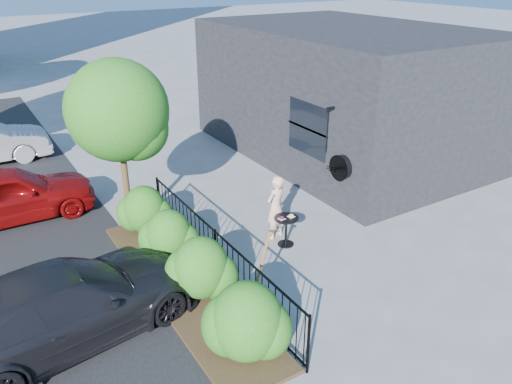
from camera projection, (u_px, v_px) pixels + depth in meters
ground at (278, 256)px, 10.73m from camera, size 120.00×120.00×0.00m
shop_building at (343, 91)px, 15.99m from camera, size 6.22×9.00×4.00m
fence at (216, 254)px, 9.78m from camera, size 0.05×6.05×1.10m
planting_bed at (185, 287)px, 9.67m from camera, size 1.30×6.00×0.08m
shrubs at (185, 254)px, 9.51m from camera, size 1.10×5.60×1.24m
patio_tree at (122, 117)px, 10.64m from camera, size 2.20×2.20×3.94m
cafe_table at (286, 226)px, 10.98m from camera, size 0.54×0.54×0.73m
woman at (276, 207)px, 11.18m from camera, size 0.64×0.51×1.52m
shovel at (259, 275)px, 8.91m from camera, size 0.52×0.20×1.54m
car_red at (8, 195)px, 12.00m from camera, size 3.98×1.66×1.34m
car_darkgrey at (65, 305)px, 8.14m from camera, size 4.85×2.63×1.34m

